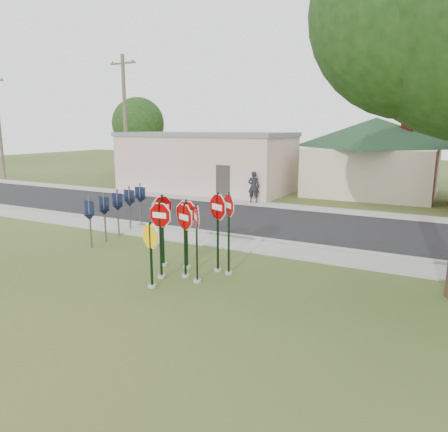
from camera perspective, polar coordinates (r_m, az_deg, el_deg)
The scene contains 19 objects.
ground at distance 12.65m, azimuth -8.67°, elevation -9.67°, with size 120.00×120.00×0.00m, color #314A1B.
sidewalk_near at distance 17.12m, azimuth 2.42°, elevation -3.78°, with size 60.00×1.60×0.06m, color #989991.
road at distance 21.15m, azimuth 7.75°, elevation -0.95°, with size 60.00×7.00×0.04m, color black.
sidewalk_far at distance 25.15m, azimuth 11.21°, elevation 0.95°, with size 60.00×1.60×0.06m, color #989991.
curb at distance 17.99m, azimuth 3.82°, elevation -2.91°, with size 60.00×0.20×0.14m, color #989991.
stop_sign_center at distance 13.26m, azimuth -5.14°, elevation -1.79°, with size 1.00×0.47×2.44m.
stop_sign_yellow at distance 12.59m, azimuth -9.53°, elevation -4.10°, with size 0.99×0.27×2.03m.
stop_sign_left at distance 13.27m, azimuth -8.32°, elevation -1.73°, with size 1.04×0.24×2.49m.
stop_sign_right at distance 12.79m, azimuth -3.59°, elevation -2.21°, with size 0.66×0.75×2.48m.
stop_sign_back_right at distance 13.71m, azimuth -0.82°, elevation -0.51°, with size 1.04×0.52×2.68m.
stop_sign_back_left at distance 14.13m, azimuth -4.92°, elevation -1.14°, with size 1.04×0.24×2.39m.
stop_sign_far_right at distance 13.43m, azimuth 0.63°, elevation -0.82°, with size 0.77×0.66×2.71m.
stop_sign_far_left at distance 14.46m, azimuth -8.04°, elevation -0.56°, with size 0.39×0.99×2.50m.
route_sign_row at distance 19.02m, azimuth -13.72°, elevation 1.13°, with size 1.43×4.63×2.00m.
building_stucco at distance 31.89m, azimuth -2.34°, elevation 7.19°, with size 12.20×6.20×4.20m.
building_house at distance 31.81m, azimuth 19.14°, elevation 9.27°, with size 11.60×11.60×6.20m.
utility_pole_near at distance 32.44m, azimuth -12.78°, elevation 11.97°, with size 2.20×0.26×9.50m.
bg_tree_left at distance 43.04m, azimuth -11.14°, elevation 11.73°, with size 4.90×4.90×7.35m.
pedestrian at distance 26.53m, azimuth 3.89°, elevation 3.82°, with size 0.69×0.45×1.90m, color black.
Camera 1 is at (7.17, -9.38, 4.54)m, focal length 35.00 mm.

